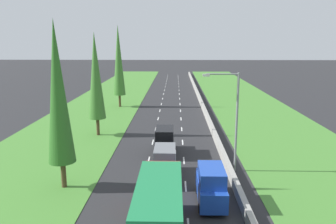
% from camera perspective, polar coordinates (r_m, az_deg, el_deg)
% --- Properties ---
extents(ground_plane, '(300.00, 300.00, 0.00)m').
position_cam_1_polar(ground_plane, '(59.50, 0.42, 0.82)').
color(ground_plane, '#28282B').
rests_on(ground_plane, ground).
extents(grass_verge_left, '(14.00, 140.00, 0.04)m').
position_cam_1_polar(grass_verge_left, '(61.01, -11.55, 0.87)').
color(grass_verge_left, '#478433').
rests_on(grass_verge_left, ground).
extents(grass_verge_right, '(14.00, 140.00, 0.04)m').
position_cam_1_polar(grass_verge_right, '(61.00, 14.02, 0.75)').
color(grass_verge_right, '#478433').
rests_on(grass_verge_right, ground).
extents(median_barrier, '(0.44, 120.00, 0.85)m').
position_cam_1_polar(median_barrier, '(59.61, 5.91, 1.19)').
color(median_barrier, '#9E9B93').
rests_on(median_barrier, ground).
extents(lane_markings, '(3.64, 116.00, 0.01)m').
position_cam_1_polar(lane_markings, '(59.50, 0.42, 0.82)').
color(lane_markings, white).
rests_on(lane_markings, ground).
extents(green_box_truck_centre_lane, '(2.46, 9.40, 4.18)m').
position_cam_1_polar(green_box_truck_centre_lane, '(19.69, -1.42, -16.66)').
color(green_box_truck_centre_lane, black).
rests_on(green_box_truck_centre_lane, ground).
extents(grey_van_centre_lane, '(1.96, 4.90, 2.82)m').
position_cam_1_polar(grey_van_centre_lane, '(28.89, -0.54, -8.69)').
color(grey_van_centre_lane, slate).
rests_on(grey_van_centre_lane, ground).
extents(blue_van_right_lane, '(1.96, 4.90, 2.82)m').
position_cam_1_polar(blue_van_right_lane, '(24.89, 7.36, -12.33)').
color(blue_van_right_lane, '#1E47B7').
rests_on(blue_van_right_lane, ground).
extents(black_van_centre_lane, '(1.96, 4.90, 2.82)m').
position_cam_1_polar(black_van_centre_lane, '(34.94, -0.58, -4.96)').
color(black_van_centre_lane, black).
rests_on(black_van_centre_lane, ground).
extents(poplar_tree_second, '(2.13, 2.13, 13.34)m').
position_cam_1_polar(poplar_tree_second, '(26.83, -18.35, 3.06)').
color(poplar_tree_second, '#4C3823').
rests_on(poplar_tree_second, ground).
extents(poplar_tree_third, '(2.12, 2.12, 12.77)m').
position_cam_1_polar(poplar_tree_third, '(41.58, -12.29, 6.02)').
color(poplar_tree_third, '#4C3823').
rests_on(poplar_tree_third, ground).
extents(poplar_tree_fourth, '(2.16, 2.16, 14.38)m').
position_cam_1_polar(poplar_tree_fourth, '(59.53, -8.47, 8.70)').
color(poplar_tree_fourth, '#4C3823').
rests_on(poplar_tree_fourth, ground).
extents(street_light_mast, '(3.20, 0.28, 9.00)m').
position_cam_1_polar(street_light_mast, '(29.88, 11.08, -0.53)').
color(street_light_mast, gray).
rests_on(street_light_mast, ground).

